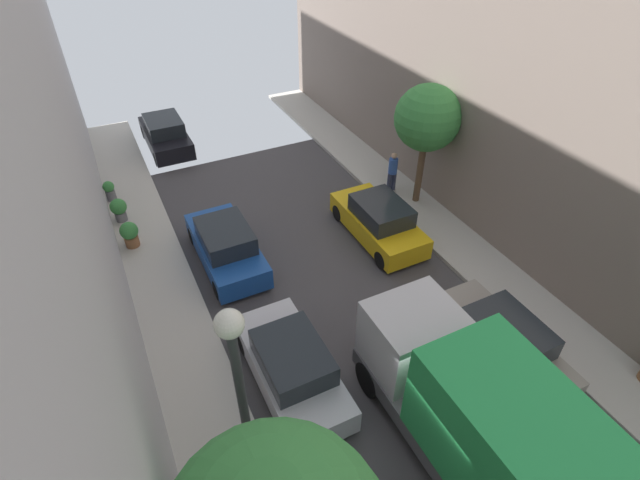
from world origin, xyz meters
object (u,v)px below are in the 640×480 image
at_px(potted_plant_4, 119,209).
at_px(lamp_post, 243,403).
at_px(parked_car_left_2, 292,367).
at_px(parked_car_right_2, 379,221).
at_px(delivery_truck, 484,424).
at_px(pedestrian, 393,171).
at_px(potted_plant_5, 109,190).
at_px(parked_car_right_1, 501,342).
at_px(street_tree_1, 428,119).
at_px(parked_car_left_3, 226,246).
at_px(parked_car_left_4, 166,135).
at_px(potted_plant_1, 130,234).

height_order(potted_plant_4, lamp_post, lamp_post).
distance_m(parked_car_left_2, potted_plant_4, 9.97).
bearing_deg(parked_car_right_2, delivery_truck, -108.00).
height_order(pedestrian, potted_plant_5, pedestrian).
bearing_deg(lamp_post, parked_car_right_1, 6.89).
bearing_deg(parked_car_right_1, delivery_truck, -142.63).
relative_size(parked_car_right_1, potted_plant_4, 4.55).
bearing_deg(parked_car_left_2, street_tree_1, 35.55).
bearing_deg(potted_plant_4, pedestrian, -14.86).
relative_size(parked_car_left_2, parked_car_left_3, 1.00).
bearing_deg(delivery_truck, parked_car_left_4, 98.18).
xyz_separation_m(parked_car_left_2, pedestrian, (7.47, 6.78, 0.35)).
height_order(parked_car_left_2, parked_car_right_2, same).
height_order(parked_car_left_4, delivery_truck, delivery_truck).
relative_size(parked_car_left_3, pedestrian, 2.44).
bearing_deg(lamp_post, potted_plant_4, 94.80).
relative_size(parked_car_left_2, potted_plant_4, 4.55).
bearing_deg(potted_plant_1, parked_car_right_1, -49.27).
relative_size(parked_car_right_1, pedestrian, 2.44).
relative_size(parked_car_left_2, parked_car_right_2, 1.00).
bearing_deg(potted_plant_1, parked_car_left_3, -38.49).
bearing_deg(pedestrian, lamp_post, -134.78).
bearing_deg(parked_car_left_2, parked_car_left_3, 90.00).
height_order(parked_car_right_2, potted_plant_1, parked_car_right_2).
xyz_separation_m(delivery_truck, lamp_post, (-4.60, 1.18, 2.29)).
relative_size(parked_car_left_3, potted_plant_1, 4.33).
relative_size(parked_car_left_3, potted_plant_4, 4.55).
xyz_separation_m(parked_car_left_3, pedestrian, (7.47, 1.26, 0.35)).
bearing_deg(parked_car_right_2, potted_plant_5, 141.59).
xyz_separation_m(delivery_truck, potted_plant_5, (-5.77, 15.02, -1.19)).
relative_size(parked_car_left_4, delivery_truck, 0.64).
relative_size(parked_car_left_4, parked_car_right_1, 1.00).
relative_size(potted_plant_1, potted_plant_5, 1.16).
bearing_deg(parked_car_left_2, potted_plant_1, 109.92).
distance_m(street_tree_1, potted_plant_1, 11.37).
bearing_deg(delivery_truck, pedestrian, 65.82).
distance_m(parked_car_left_3, potted_plant_1, 3.59).
bearing_deg(potted_plant_1, delivery_truck, -64.59).
bearing_deg(parked_car_right_1, street_tree_1, 71.03).
bearing_deg(street_tree_1, lamp_post, -139.74).
height_order(street_tree_1, potted_plant_1, street_tree_1).
relative_size(street_tree_1, potted_plant_4, 5.15).
height_order(parked_car_left_2, potted_plant_4, parked_car_left_2).
xyz_separation_m(parked_car_right_2, potted_plant_4, (-8.32, 5.07, -0.05)).
xyz_separation_m(delivery_truck, street_tree_1, (5.27, 9.54, 1.87)).
xyz_separation_m(potted_plant_1, potted_plant_4, (-0.11, 1.78, -0.01)).
height_order(delivery_truck, potted_plant_5, delivery_truck).
bearing_deg(potted_plant_1, potted_plant_4, 93.70).
bearing_deg(parked_car_left_4, parked_car_left_3, -90.00).
relative_size(parked_car_right_1, delivery_truck, 0.64).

